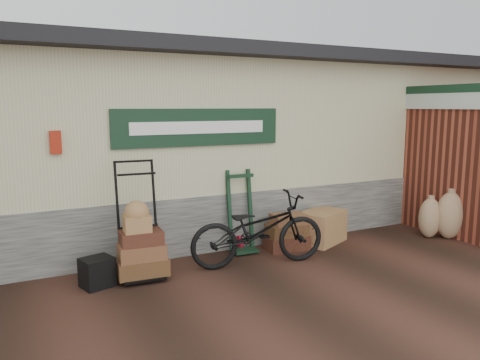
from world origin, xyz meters
name	(u,v)px	position (x,y,z in m)	size (l,w,h in m)	color
ground	(248,271)	(0.00, 0.00, 0.00)	(80.00, 80.00, 0.00)	black
station_building	(179,141)	(-0.01, 2.74, 1.61)	(14.40, 4.10, 3.20)	#4C4C47
brick_outbuilding	(426,154)	(4.70, 1.19, 1.30)	(1.71, 4.51, 2.62)	maroon
porter_trolley	(138,218)	(-1.38, 0.51, 0.79)	(0.79, 0.59, 1.58)	black
green_barrow	(241,211)	(0.33, 0.85, 0.64)	(0.46, 0.39, 1.28)	black
suitcase_stack	(287,232)	(1.01, 0.59, 0.29)	(0.66, 0.41, 0.58)	#3E1E13
wicker_hamper	(322,227)	(1.75, 0.66, 0.27)	(0.82, 0.53, 0.53)	olive
black_trunk	(97,272)	(-1.96, 0.36, 0.19)	(0.37, 0.32, 0.37)	black
bicycle	(258,226)	(0.25, 0.16, 0.57)	(1.98, 0.69, 1.15)	black
burlap_sack_left	(430,218)	(3.60, 0.05, 0.35)	(0.44, 0.37, 0.70)	#916E4E
burlap_sack_right	(450,215)	(3.85, -0.15, 0.41)	(0.51, 0.43, 0.82)	#916E4E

